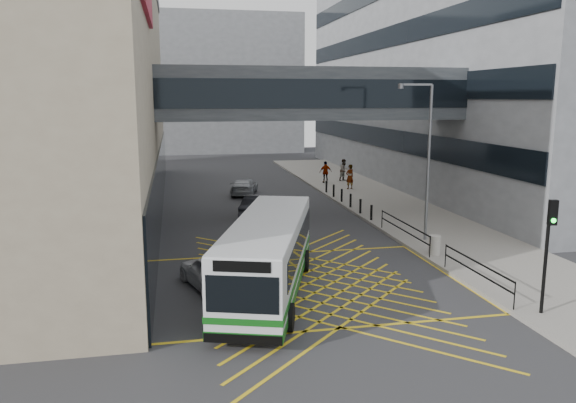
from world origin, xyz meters
TOP-DOWN VIEW (x-y plane):
  - ground at (0.00, 0.00)m, footprint 120.00×120.00m
  - building_right at (23.98, 24.00)m, footprint 24.09×44.00m
  - building_far at (-2.00, 60.00)m, footprint 28.00×16.00m
  - skybridge at (3.00, 12.00)m, footprint 20.00×4.10m
  - pavement at (9.00, 15.00)m, footprint 6.00×54.00m
  - box_junction at (0.00, 0.00)m, footprint 12.00×9.00m
  - bus at (-1.71, -0.74)m, footprint 5.37×10.46m
  - car_white at (-3.77, 0.19)m, footprint 2.99×4.64m
  - car_dark at (0.02, 12.61)m, footprint 3.50×5.01m
  - car_silver at (0.09, 21.15)m, footprint 2.80×4.55m
  - traffic_light at (6.87, -5.04)m, footprint 0.30×0.46m
  - street_lamp at (7.19, 5.09)m, footprint 1.78×0.40m
  - litter_bin at (6.56, 2.38)m, footprint 0.52×0.52m
  - kerb_railings at (6.15, 1.78)m, footprint 0.05×12.54m
  - bollards at (6.25, 15.00)m, footprint 0.14×10.14m
  - pedestrian_a at (8.47, 21.15)m, footprint 0.91×0.78m
  - pedestrian_b at (9.32, 25.44)m, footprint 1.06×0.89m
  - pedestrian_c at (7.45, 24.62)m, footprint 1.10×0.57m

SIDE VIEW (x-z plane):
  - ground at x=0.00m, z-range 0.00..0.00m
  - box_junction at x=0.00m, z-range 0.00..0.01m
  - pavement at x=9.00m, z-range 0.00..0.16m
  - bollards at x=6.25m, z-range 0.16..1.06m
  - litter_bin at x=6.56m, z-range 0.16..1.07m
  - car_silver at x=0.09m, z-range 0.00..1.32m
  - car_white at x=-3.77m, z-range 0.00..1.37m
  - car_dark at x=0.02m, z-range 0.00..1.46m
  - kerb_railings at x=6.15m, z-range 0.38..1.38m
  - pedestrian_c at x=7.45m, z-range 0.16..1.99m
  - pedestrian_b at x=9.32m, z-range 0.16..2.04m
  - pedestrian_a at x=8.47m, z-range 0.16..2.10m
  - bus at x=-1.71m, z-range 0.10..2.97m
  - traffic_light at x=6.87m, z-range 0.75..4.66m
  - street_lamp at x=7.19m, z-range 0.70..8.50m
  - skybridge at x=3.00m, z-range 6.00..9.00m
  - building_far at x=-2.00m, z-range 0.00..18.00m
  - building_right at x=23.98m, z-range 0.00..20.00m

